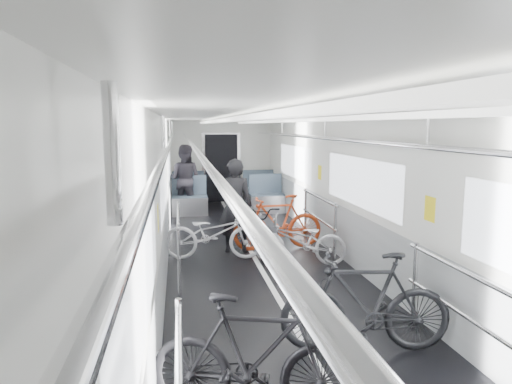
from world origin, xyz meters
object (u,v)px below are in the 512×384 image
(bike_left_mid, at_px, (256,357))
(person_seated, at_px, (185,179))
(bike_right_mid, at_px, (300,240))
(bike_right_far, at_px, (278,222))
(bike_aisle, at_px, (260,228))
(bike_right_near, at_px, (366,302))
(bike_left_far, at_px, (213,233))
(person_standing, at_px, (235,206))

(bike_left_mid, xyz_separation_m, person_seated, (-0.41, 8.57, 0.39))
(person_seated, bearing_deg, bike_left_mid, 111.98)
(bike_right_mid, bearing_deg, bike_right_far, -151.97)
(bike_aisle, relative_size, person_seated, 0.95)
(person_seated, bearing_deg, bike_right_near, 121.46)
(bike_left_far, relative_size, person_seated, 0.94)
(bike_left_far, relative_size, bike_aisle, 1.00)
(bike_left_far, relative_size, person_standing, 1.00)
(bike_right_mid, distance_m, bike_aisle, 0.98)
(bike_left_mid, distance_m, bike_left_far, 4.34)
(bike_left_mid, relative_size, person_seated, 0.93)
(person_standing, bearing_deg, bike_right_mid, 147.01)
(bike_left_far, bearing_deg, person_seated, 13.14)
(bike_right_far, bearing_deg, bike_left_mid, -18.70)
(bike_aisle, distance_m, person_standing, 0.60)
(bike_right_mid, bearing_deg, bike_aisle, -130.03)
(bike_right_mid, relative_size, bike_aisle, 0.90)
(bike_right_near, xyz_separation_m, person_seated, (-1.67, 7.71, 0.38))
(bike_left_mid, height_order, person_standing, person_standing)
(bike_left_far, relative_size, bike_right_near, 0.98)
(bike_right_mid, relative_size, person_standing, 0.90)
(bike_right_mid, height_order, bike_aisle, bike_aisle)
(bike_right_mid, height_order, person_standing, person_standing)
(bike_left_far, xyz_separation_m, bike_right_mid, (1.38, -0.54, -0.04))
(bike_aisle, bearing_deg, person_standing, 172.27)
(bike_left_far, distance_m, person_standing, 0.71)
(bike_left_far, distance_m, bike_right_near, 3.71)
(bike_left_mid, bearing_deg, bike_right_near, -39.95)
(bike_right_mid, xyz_separation_m, person_standing, (-0.95, 0.93, 0.45))
(bike_right_near, distance_m, bike_right_mid, 2.95)
(bike_right_far, bearing_deg, bike_aisle, -77.27)
(bike_left_mid, height_order, bike_aisle, bike_left_mid)
(bike_right_mid, distance_m, bike_right_far, 0.96)
(bike_left_mid, xyz_separation_m, bike_left_far, (0.00, 4.34, -0.06))
(bike_right_far, bearing_deg, person_seated, -161.29)
(bike_aisle, xyz_separation_m, person_standing, (-0.43, 0.10, 0.40))
(bike_left_mid, relative_size, person_standing, 0.98)
(bike_right_mid, bearing_deg, person_standing, -116.23)
(bike_left_mid, xyz_separation_m, bike_right_far, (1.22, 4.75, 0.01))
(bike_left_far, bearing_deg, bike_left_mid, -172.44)
(bike_left_mid, distance_m, person_standing, 4.77)
(bike_left_mid, bearing_deg, bike_right_mid, -4.05)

